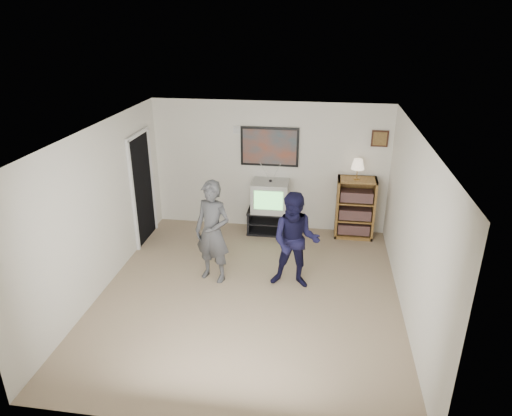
% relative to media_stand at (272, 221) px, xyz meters
% --- Properties ---
extents(room_shell, '(4.51, 5.00, 2.51)m').
position_rel_media_stand_xyz_m(room_shell, '(-0.09, -1.88, 1.02)').
color(room_shell, '#78614C').
rests_on(room_shell, ground).
extents(media_stand, '(0.94, 0.53, 0.47)m').
position_rel_media_stand_xyz_m(media_stand, '(0.00, 0.00, 0.00)').
color(media_stand, black).
rests_on(media_stand, room_shell).
extents(crt_television, '(0.69, 0.58, 0.58)m').
position_rel_media_stand_xyz_m(crt_television, '(-0.04, 0.00, 0.52)').
color(crt_television, '#B0B1AC').
rests_on(crt_television, media_stand).
extents(bookshelf, '(0.71, 0.41, 1.17)m').
position_rel_media_stand_xyz_m(bookshelf, '(1.57, 0.05, 0.35)').
color(bookshelf, brown).
rests_on(bookshelf, room_shell).
extents(table_lamp, '(0.24, 0.24, 0.38)m').
position_rel_media_stand_xyz_m(table_lamp, '(1.54, 0.02, 1.13)').
color(table_lamp, '#FFE5C1').
rests_on(table_lamp, bookshelf).
extents(person_tall, '(0.70, 0.57, 1.66)m').
position_rel_media_stand_xyz_m(person_tall, '(-0.72, -1.84, 0.59)').
color(person_tall, '#3D3E40').
rests_on(person_tall, room_shell).
extents(person_short, '(0.78, 0.62, 1.55)m').
position_rel_media_stand_xyz_m(person_short, '(0.57, -1.86, 0.54)').
color(person_short, black).
rests_on(person_short, room_shell).
extents(controller_left, '(0.05, 0.11, 0.03)m').
position_rel_media_stand_xyz_m(controller_left, '(-0.77, -1.59, 1.06)').
color(controller_left, white).
rests_on(controller_left, person_tall).
extents(controller_right, '(0.04, 0.12, 0.04)m').
position_rel_media_stand_xyz_m(controller_right, '(0.53, -1.60, 0.79)').
color(controller_right, white).
rests_on(controller_right, person_short).
extents(poster, '(1.10, 0.03, 0.75)m').
position_rel_media_stand_xyz_m(poster, '(-0.09, 0.25, 1.42)').
color(poster, black).
rests_on(poster, room_shell).
extents(air_vent, '(0.28, 0.02, 0.14)m').
position_rel_media_stand_xyz_m(air_vent, '(-0.64, 0.25, 1.72)').
color(air_vent, white).
rests_on(air_vent, room_shell).
extents(small_picture, '(0.30, 0.03, 0.30)m').
position_rel_media_stand_xyz_m(small_picture, '(1.91, 0.25, 1.65)').
color(small_picture, black).
rests_on(small_picture, room_shell).
extents(doorway, '(0.03, 0.85, 2.00)m').
position_rel_media_stand_xyz_m(doorway, '(-2.33, -0.63, 0.77)').
color(doorway, black).
rests_on(doorway, room_shell).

